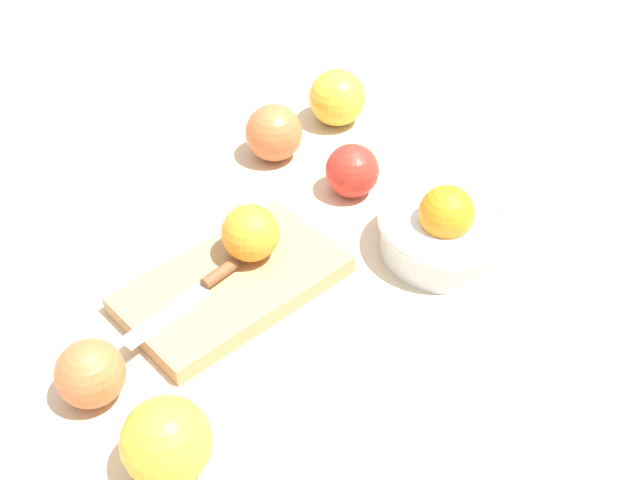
{
  "coord_description": "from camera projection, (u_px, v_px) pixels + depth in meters",
  "views": [
    {
      "loc": [
        0.42,
        0.57,
        0.64
      ],
      "look_at": [
        -0.04,
        0.05,
        0.04
      ],
      "focal_mm": 45.12,
      "sensor_mm": 36.0,
      "label": 1
    }
  ],
  "objects": [
    {
      "name": "ground_plane",
      "position": [
        266.0,
        256.0,
        0.95
      ],
      "size": [
        2.4,
        2.4,
        0.0
      ],
      "primitive_type": "plane",
      "color": "beige"
    },
    {
      "name": "bowl",
      "position": [
        447.0,
        228.0,
        0.94
      ],
      "size": [
        0.17,
        0.17,
        0.09
      ],
      "color": "silver",
      "rests_on": "ground_plane"
    },
    {
      "name": "cutting_board",
      "position": [
        233.0,
        285.0,
        0.9
      ],
      "size": [
        0.25,
        0.14,
        0.02
      ],
      "primitive_type": "cube",
      "rotation": [
        0.0,
        0.0,
        0.02
      ],
      "color": "tan",
      "rests_on": "ground_plane"
    },
    {
      "name": "orange_on_board",
      "position": [
        250.0,
        233.0,
        0.9
      ],
      "size": [
        0.07,
        0.07,
        0.07
      ],
      "primitive_type": "sphere",
      "color": "orange",
      "rests_on": "cutting_board"
    },
    {
      "name": "knife",
      "position": [
        197.0,
        291.0,
        0.87
      ],
      "size": [
        0.16,
        0.04,
        0.01
      ],
      "color": "silver",
      "rests_on": "cutting_board"
    },
    {
      "name": "apple_front_left",
      "position": [
        274.0,
        133.0,
        1.08
      ],
      "size": [
        0.08,
        0.08,
        0.08
      ],
      "primitive_type": "sphere",
      "color": "#CC6638",
      "rests_on": "ground_plane"
    },
    {
      "name": "apple_back_right",
      "position": [
        166.0,
        442.0,
        0.71
      ],
      "size": [
        0.08,
        0.08,
        0.08
      ],
      "primitive_type": "sphere",
      "color": "gold",
      "rests_on": "ground_plane"
    },
    {
      "name": "apple_mid_left",
      "position": [
        352.0,
        171.0,
        1.02
      ],
      "size": [
        0.07,
        0.07,
        0.07
      ],
      "primitive_type": "sphere",
      "color": "red",
      "rests_on": "ground_plane"
    },
    {
      "name": "apple_front_left_2",
      "position": [
        337.0,
        98.0,
        1.14
      ],
      "size": [
        0.08,
        0.08,
        0.08
      ],
      "primitive_type": "sphere",
      "color": "gold",
      "rests_on": "ground_plane"
    },
    {
      "name": "apple_back_right_2",
      "position": [
        90.0,
        373.0,
        0.78
      ],
      "size": [
        0.07,
        0.07,
        0.07
      ],
      "primitive_type": "sphere",
      "color": "#CC6638",
      "rests_on": "ground_plane"
    }
  ]
}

